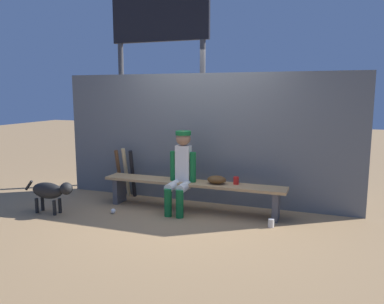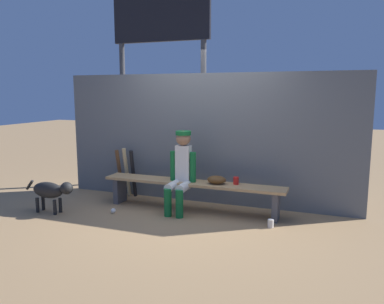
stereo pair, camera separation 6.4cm
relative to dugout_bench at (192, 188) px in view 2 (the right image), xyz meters
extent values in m
plane|color=#9E7A51|center=(0.00, 0.00, -0.36)|extent=(30.00, 30.00, 0.00)
cube|color=#595E63|center=(0.00, 0.50, 0.68)|extent=(4.89, 0.03, 2.07)
cube|color=tan|center=(0.00, 0.00, 0.07)|extent=(2.80, 0.36, 0.04)
cube|color=#4C4C51|center=(-1.25, 0.00, -0.15)|extent=(0.08, 0.29, 0.41)
cube|color=#4C4C51|center=(1.25, 0.00, -0.15)|extent=(0.08, 0.29, 0.41)
cube|color=silver|center=(-0.14, 0.00, 0.36)|extent=(0.22, 0.13, 0.54)
sphere|color=#9E7051|center=(-0.14, 0.00, 0.74)|extent=(0.22, 0.22, 0.22)
cylinder|color=#14662D|center=(-0.14, 0.00, 0.82)|extent=(0.23, 0.23, 0.06)
cylinder|color=silver|center=(-0.23, -0.19, 0.05)|extent=(0.13, 0.38, 0.13)
cylinder|color=#14662D|center=(-0.23, -0.38, -0.15)|extent=(0.11, 0.11, 0.41)
cylinder|color=#14662D|center=(-0.30, -0.02, 0.31)|extent=(0.09, 0.09, 0.46)
cylinder|color=silver|center=(-0.05, -0.19, 0.05)|extent=(0.13, 0.38, 0.13)
cylinder|color=#14662D|center=(-0.05, -0.38, -0.15)|extent=(0.11, 0.11, 0.41)
cylinder|color=#14662D|center=(0.02, -0.02, 0.31)|extent=(0.09, 0.09, 0.46)
ellipsoid|color=#593819|center=(0.38, 0.00, 0.15)|extent=(0.28, 0.20, 0.12)
cylinder|color=black|center=(-1.18, 0.32, 0.06)|extent=(0.11, 0.25, 0.82)
cylinder|color=tan|center=(-1.34, 0.37, 0.07)|extent=(0.10, 0.20, 0.84)
cylinder|color=brown|center=(-1.45, 0.33, 0.05)|extent=(0.08, 0.21, 0.81)
sphere|color=white|center=(-1.04, -0.54, -0.32)|extent=(0.07, 0.07, 0.07)
cylinder|color=silver|center=(1.23, -0.32, -0.30)|extent=(0.08, 0.08, 0.11)
cylinder|color=red|center=(0.66, 0.07, 0.15)|extent=(0.08, 0.08, 0.11)
cylinder|color=#3F3F42|center=(-1.87, 1.21, 0.98)|extent=(0.10, 0.10, 2.67)
cylinder|color=#3F3F42|center=(-0.25, 1.21, 0.98)|extent=(0.10, 0.10, 2.67)
cube|color=black|center=(-1.06, 1.21, 2.74)|extent=(1.87, 0.08, 0.86)
ellipsoid|color=black|center=(-1.96, -0.84, -0.02)|extent=(0.52, 0.20, 0.24)
sphere|color=black|center=(-1.62, -0.84, 0.04)|extent=(0.18, 0.18, 0.18)
cylinder|color=black|center=(-2.30, -0.84, 0.03)|extent=(0.15, 0.04, 0.16)
cylinder|color=black|center=(-1.80, -0.78, -0.25)|extent=(0.05, 0.05, 0.22)
cylinder|color=black|center=(-1.80, -0.90, -0.25)|extent=(0.05, 0.05, 0.22)
cylinder|color=black|center=(-2.12, -0.78, -0.25)|extent=(0.05, 0.05, 0.22)
cylinder|color=black|center=(-2.12, -0.90, -0.25)|extent=(0.05, 0.05, 0.22)
camera|label=1|loc=(1.91, -5.21, 1.41)|focal=35.56mm
camera|label=2|loc=(1.97, -5.19, 1.41)|focal=35.56mm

